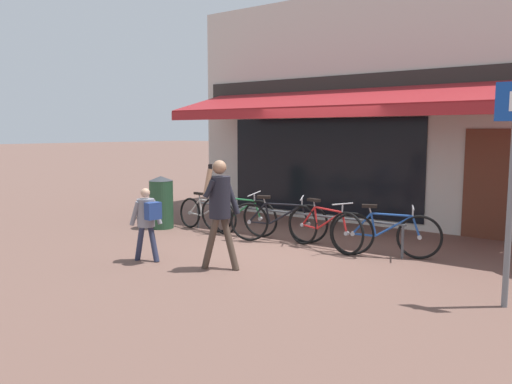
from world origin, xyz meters
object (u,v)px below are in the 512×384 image
(bicycle_silver, at_px, (207,214))
(bicycle_blue, at_px, (385,234))
(pedestrian_child, at_px, (147,216))
(bicycle_red, at_px, (323,227))
(parking_sign, at_px, (512,169))
(litter_bin, at_px, (161,202))
(bicycle_black, at_px, (278,221))
(bicycle_green, at_px, (238,215))
(pedestrian_adult, at_px, (220,202))

(bicycle_silver, height_order, bicycle_blue, bicycle_blue)
(bicycle_blue, relative_size, pedestrian_child, 1.43)
(bicycle_red, bearing_deg, pedestrian_child, -114.49)
(bicycle_silver, relative_size, bicycle_blue, 1.02)
(bicycle_silver, height_order, parking_sign, parking_sign)
(pedestrian_child, relative_size, parking_sign, 0.44)
(bicycle_silver, distance_m, parking_sign, 6.12)
(pedestrian_child, xyz_separation_m, litter_bin, (-1.86, 2.08, -0.17))
(litter_bin, bearing_deg, pedestrian_child, -48.30)
(bicycle_black, xyz_separation_m, parking_sign, (4.04, -1.36, 1.22))
(bicycle_silver, xyz_separation_m, parking_sign, (5.82, -1.40, 1.26))
(bicycle_green, height_order, pedestrian_child, pedestrian_child)
(bicycle_red, height_order, bicycle_blue, bicycle_red)
(bicycle_silver, height_order, litter_bin, litter_bin)
(bicycle_red, distance_m, pedestrian_adult, 2.22)
(bicycle_red, bearing_deg, bicycle_green, -168.75)
(litter_bin, bearing_deg, bicycle_red, 3.94)
(bicycle_blue, distance_m, pedestrian_adult, 2.81)
(bicycle_green, distance_m, bicycle_black, 1.02)
(bicycle_black, bearing_deg, pedestrian_adult, -106.22)
(pedestrian_adult, distance_m, parking_sign, 3.85)
(bicycle_black, relative_size, bicycle_blue, 1.01)
(bicycle_red, xyz_separation_m, pedestrian_child, (-1.88, -2.34, 0.33))
(bicycle_black, bearing_deg, pedestrian_child, -136.03)
(bicycle_silver, bearing_deg, parking_sign, -6.46)
(bicycle_black, height_order, parking_sign, parking_sign)
(bicycle_black, relative_size, pedestrian_adult, 1.03)
(bicycle_black, xyz_separation_m, bicycle_blue, (2.02, 0.09, -0.00))
(bicycle_blue, relative_size, pedestrian_adult, 1.02)
(parking_sign, bearing_deg, pedestrian_child, -168.66)
(bicycle_green, bearing_deg, litter_bin, -176.23)
(bicycle_green, distance_m, bicycle_blue, 3.04)
(litter_bin, bearing_deg, bicycle_green, 11.46)
(bicycle_red, bearing_deg, bicycle_blue, 19.54)
(bicycle_silver, distance_m, pedestrian_adult, 3.02)
(bicycle_blue, bearing_deg, bicycle_black, 162.34)
(bicycle_red, height_order, pedestrian_adult, pedestrian_adult)
(bicycle_blue, xyz_separation_m, parking_sign, (2.01, -1.44, 1.23))
(bicycle_green, distance_m, litter_bin, 1.82)
(bicycle_green, xyz_separation_m, bicycle_red, (1.96, -0.10, -0.01))
(bicycle_green, height_order, pedestrian_adult, pedestrian_adult)
(bicycle_green, xyz_separation_m, bicycle_blue, (3.04, -0.00, -0.01))
(litter_bin, bearing_deg, bicycle_blue, 4.25)
(bicycle_black, height_order, pedestrian_adult, pedestrian_adult)
(litter_bin, bearing_deg, parking_sign, -9.05)
(bicycle_silver, height_order, bicycle_black, bicycle_black)
(bicycle_black, bearing_deg, parking_sign, -43.03)
(bicycle_blue, bearing_deg, bicycle_green, 159.86)
(bicycle_black, height_order, bicycle_blue, bicycle_black)
(pedestrian_adult, distance_m, pedestrian_child, 1.30)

